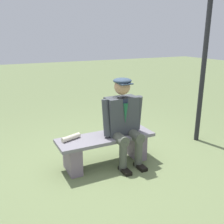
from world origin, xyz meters
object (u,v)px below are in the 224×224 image
object	(u,v)px
seated_man	(123,118)
lamp_post	(210,3)
rolled_magazine	(71,138)
bench	(106,146)

from	to	relation	value
seated_man	lamp_post	bearing A→B (deg)	-175.22
seated_man	rolled_magazine	xyz separation A→B (m)	(0.74, -0.15, -0.22)
seated_man	rolled_magazine	size ratio (longest dim) A/B	4.34
seated_man	lamp_post	size ratio (longest dim) A/B	0.39
lamp_post	bench	bearing A→B (deg)	2.25
bench	seated_man	distance (m)	0.49
bench	lamp_post	bearing A→B (deg)	-177.75
bench	lamp_post	size ratio (longest dim) A/B	0.43
bench	seated_man	world-z (taller)	seated_man
bench	seated_man	bearing A→B (deg)	166.21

